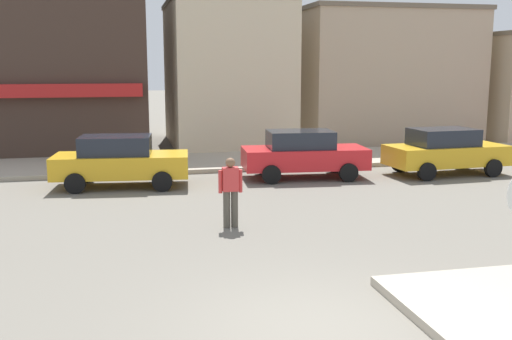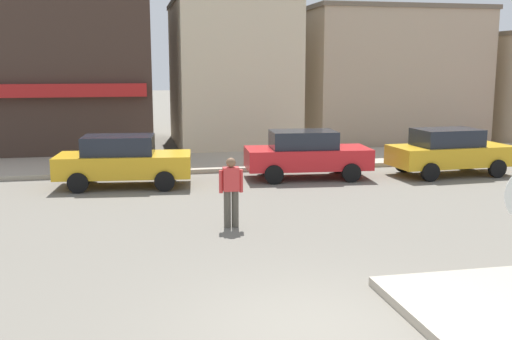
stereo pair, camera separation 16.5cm
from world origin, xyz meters
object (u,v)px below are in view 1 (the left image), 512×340
object	(u,v)px
parked_car_second	(303,154)
pedestrian_crossing_near	(230,190)
parked_car_nearest	(120,161)
parked_car_third	(445,151)

from	to	relation	value
parked_car_second	pedestrian_crossing_near	distance (m)	6.40
parked_car_nearest	parked_car_second	world-z (taller)	same
pedestrian_crossing_near	parked_car_third	bearing A→B (deg)	31.19
parked_car_nearest	pedestrian_crossing_near	size ratio (longest dim) A/B	2.58
parked_car_nearest	parked_car_third	distance (m)	10.69
parked_car_third	pedestrian_crossing_near	size ratio (longest dim) A/B	2.54
parked_car_nearest	parked_car_third	size ratio (longest dim) A/B	1.01
parked_car_third	pedestrian_crossing_near	bearing A→B (deg)	-148.81
parked_car_second	pedestrian_crossing_near	xyz separation A→B (m)	(-3.39, -5.43, 0.06)
parked_car_third	parked_car_second	bearing A→B (deg)	174.85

